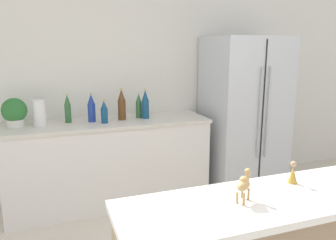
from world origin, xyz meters
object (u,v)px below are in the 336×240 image
Objects in this scene: back_bottle_3 at (145,105)px; camel_figurine at (244,184)px; potted_plant at (14,112)px; paper_towel_roll at (39,113)px; back_bottle_0 at (139,106)px; refrigerator at (243,115)px; back_bottle_4 at (122,105)px; back_bottle_1 at (91,108)px; back_bottle_5 at (104,112)px; back_bottle_2 at (68,109)px; wise_man_figurine_blue at (293,174)px.

back_bottle_3 reaches higher than camel_figurine.
paper_towel_roll is (0.22, -0.02, -0.02)m from potted_plant.
paper_towel_roll is 0.91× the size of back_bottle_0.
back_bottle_3 is (0.06, -0.06, 0.02)m from back_bottle_0.
potted_plant is 1.87× the size of camel_figurine.
refrigerator reaches higher than back_bottle_4.
back_bottle_3 reaches higher than back_bottle_0.
back_bottle_1 reaches higher than back_bottle_5.
camel_figurine is (1.15, -2.10, -0.03)m from potted_plant.
potted_plant is 0.71m from back_bottle_1.
back_bottle_1 is 0.95× the size of back_bottle_3.
camel_figurine is (0.67, -2.12, -0.03)m from back_bottle_2.
back_bottle_0 is 0.93× the size of back_bottle_1.
back_bottle_5 is at bearing 110.07° from wise_man_figurine_blue.
wise_man_figurine_blue is at bearing -115.41° from refrigerator.
paper_towel_roll is at bearing 177.57° from refrigerator.
potted_plant is at bearing 177.26° from refrigerator.
paper_towel_roll is 0.98m from back_bottle_0.
potted_plant is 0.84× the size of back_bottle_4.
back_bottle_2 is (-0.72, 0.00, 0.01)m from back_bottle_0.
back_bottle_5 is at bearing -8.14° from potted_plant.
back_bottle_5 is (0.11, -0.10, -0.03)m from back_bottle_1.
back_bottle_4 is at bearing 176.09° from refrigerator.
back_bottle_0 is 2.05m from wise_man_figurine_blue.
back_bottle_0 is 0.20m from back_bottle_4.
back_bottle_5 is (0.34, -0.14, -0.03)m from back_bottle_2.
wise_man_figurine_blue is (1.29, -1.98, -0.04)m from paper_towel_roll.
back_bottle_2 is (0.26, 0.04, 0.02)m from paper_towel_roll.
refrigerator is 1.71m from back_bottle_1.
back_bottle_2 is (-0.23, 0.03, -0.00)m from back_bottle_1.
paper_towel_roll reaches higher than camel_figurine.
back_bottle_2 is at bearing 175.71° from back_bottle_3.
paper_towel_roll is at bearing -5.84° from potted_plant.
refrigerator reaches higher than back_bottle_1.
wise_man_figurine_blue is (0.25, -1.97, -0.07)m from back_bottle_3.
back_bottle_5 is (0.82, -0.12, -0.03)m from potted_plant.
back_bottle_2 is (-1.92, 0.14, 0.16)m from refrigerator.
back_bottle_1 reaches higher than potted_plant.
camel_figurine is (-1.26, -1.99, 0.13)m from refrigerator.
back_bottle_5 is at bearing -22.33° from back_bottle_2.
refrigerator is 2.35m from camel_figurine.
wise_man_figurine_blue is at bearing -57.01° from paper_towel_roll.
back_bottle_0 is at bearing 12.17° from back_bottle_4.
back_bottle_1 is at bearing -176.09° from back_bottle_0.
wise_man_figurine_blue is at bearing -68.13° from back_bottle_1.
potted_plant is 2.26× the size of wise_man_figurine_blue.
back_bottle_2 is (0.48, 0.02, -0.01)m from potted_plant.
camel_figurine is at bearing -61.36° from potted_plant.
back_bottle_2 is at bearing 171.37° from back_bottle_1.
wise_man_figurine_blue is (0.49, -1.99, -0.08)m from back_bottle_4.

